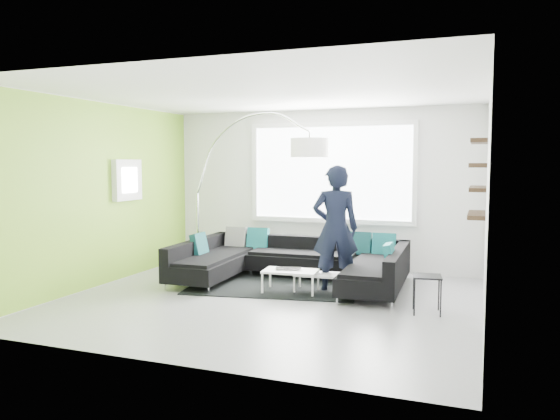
{
  "coord_description": "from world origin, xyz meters",
  "views": [
    {
      "loc": [
        2.72,
        -6.78,
        1.88
      ],
      "look_at": [
        -0.17,
        0.9,
        1.17
      ],
      "focal_mm": 35.0,
      "sensor_mm": 36.0,
      "label": 1
    }
  ],
  "objects_px": {
    "arc_lamp": "(197,193)",
    "laptop": "(288,269)",
    "person": "(335,228)",
    "coffee_table": "(304,281)",
    "side_table": "(427,294)",
    "sectional_sofa": "(291,264)"
  },
  "relations": [
    {
      "from": "arc_lamp",
      "to": "laptop",
      "type": "distance_m",
      "value": 2.55
    },
    {
      "from": "person",
      "to": "laptop",
      "type": "distance_m",
      "value": 0.91
    },
    {
      "from": "coffee_table",
      "to": "person",
      "type": "height_order",
      "value": "person"
    },
    {
      "from": "person",
      "to": "arc_lamp",
      "type": "bearing_deg",
      "value": -33.55
    },
    {
      "from": "side_table",
      "to": "laptop",
      "type": "xyz_separation_m",
      "value": [
        -1.99,
        0.4,
        0.11
      ]
    },
    {
      "from": "person",
      "to": "laptop",
      "type": "bearing_deg",
      "value": 13.79
    },
    {
      "from": "side_table",
      "to": "person",
      "type": "distance_m",
      "value": 1.73
    },
    {
      "from": "sectional_sofa",
      "to": "person",
      "type": "xyz_separation_m",
      "value": [
        0.74,
        -0.15,
        0.6
      ]
    },
    {
      "from": "laptop",
      "to": "sectional_sofa",
      "type": "bearing_deg",
      "value": 88.7
    },
    {
      "from": "side_table",
      "to": "laptop",
      "type": "bearing_deg",
      "value": 168.56
    },
    {
      "from": "coffee_table",
      "to": "laptop",
      "type": "height_order",
      "value": "laptop"
    },
    {
      "from": "coffee_table",
      "to": "arc_lamp",
      "type": "xyz_separation_m",
      "value": [
        -2.28,
        0.98,
        1.18
      ]
    },
    {
      "from": "arc_lamp",
      "to": "sectional_sofa",
      "type": "bearing_deg",
      "value": -3.35
    },
    {
      "from": "person",
      "to": "coffee_table",
      "type": "bearing_deg",
      "value": 16.27
    },
    {
      "from": "coffee_table",
      "to": "person",
      "type": "distance_m",
      "value": 0.9
    },
    {
      "from": "coffee_table",
      "to": "arc_lamp",
      "type": "relative_size",
      "value": 0.37
    },
    {
      "from": "arc_lamp",
      "to": "laptop",
      "type": "bearing_deg",
      "value": -14.82
    },
    {
      "from": "coffee_table",
      "to": "laptop",
      "type": "distance_m",
      "value": 0.29
    },
    {
      "from": "side_table",
      "to": "sectional_sofa",
      "type": "bearing_deg",
      "value": 156.41
    },
    {
      "from": "sectional_sofa",
      "to": "laptop",
      "type": "xyz_separation_m",
      "value": [
        0.14,
        -0.53,
        0.02
      ]
    },
    {
      "from": "coffee_table",
      "to": "arc_lamp",
      "type": "height_order",
      "value": "arc_lamp"
    },
    {
      "from": "coffee_table",
      "to": "side_table",
      "type": "height_order",
      "value": "side_table"
    }
  ]
}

